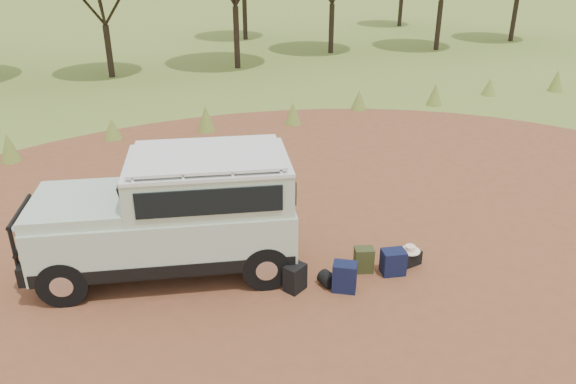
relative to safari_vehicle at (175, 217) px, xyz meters
name	(u,v)px	position (x,y,z in m)	size (l,w,h in m)	color
ground	(318,257)	(2.74, -0.66, -1.17)	(140.00, 140.00, 0.00)	olive
dirt_clearing	(318,257)	(2.74, -0.66, -1.16)	(23.00, 23.00, 0.01)	brown
grass_fringe	(210,120)	(2.86, 8.01, -0.77)	(36.60, 1.60, 0.90)	olive
safari_vehicle	(175,217)	(0.00, 0.00, 0.00)	(5.28, 3.11, 2.42)	#AEC4A7
walking_staff	(123,230)	(-0.92, 0.71, -0.44)	(0.04, 0.04, 1.49)	#5E2E16
backpack_black	(295,278)	(1.84, -1.54, -0.90)	(0.39, 0.29, 0.53)	black
backpack_navy	(345,277)	(2.69, -1.90, -0.88)	(0.44, 0.31, 0.58)	black
backpack_olive	(364,260)	(3.35, -1.46, -0.91)	(0.37, 0.27, 0.51)	#383F1D
duffel_navy	(393,262)	(3.83, -1.75, -0.92)	(0.45, 0.34, 0.51)	black
hard_case	(409,258)	(4.33, -1.59, -1.02)	(0.42, 0.30, 0.30)	black
stuff_sack	(327,279)	(2.47, -1.64, -1.03)	(0.29, 0.29, 0.29)	black
safari_hat	(410,249)	(4.33, -1.59, -0.82)	(0.41, 0.41, 0.12)	beige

